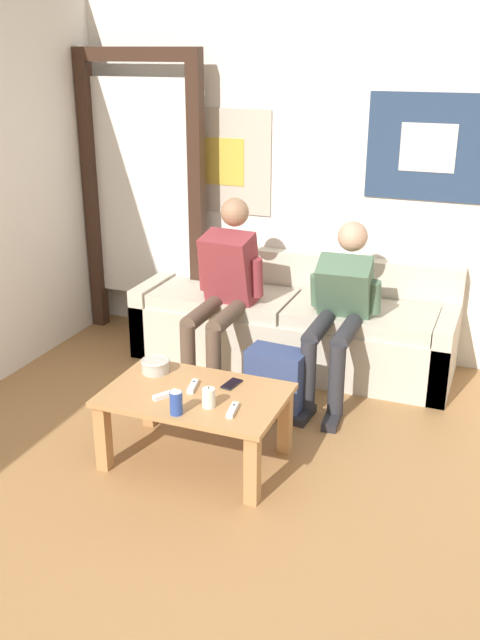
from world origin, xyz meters
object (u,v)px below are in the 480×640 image
coffee_table (195,405)px  ceramic_bowl (155,365)px  game_controller_far_center (166,395)px  pillar_candle (209,398)px  couch (293,326)px  drink_can_blue (176,403)px  person_seated_adult (224,286)px  cell_phone (232,384)px  backpack (276,383)px  person_seated_teen (340,306)px  game_controller_near_left (193,386)px  game_controller_near_right (233,410)px

coffee_table → ceramic_bowl: ceramic_bowl is taller
game_controller_far_center → pillar_candle: bearing=-3.6°
couch → drink_can_blue: size_ratio=18.23×
person_seated_adult → cell_phone: 1.05m
pillar_candle → cell_phone: 0.28m
person_seated_adult → game_controller_far_center: 1.22m
game_controller_far_center → person_seated_adult: bearing=97.8°
person_seated_adult → cell_phone: (0.44, -0.93, -0.23)m
backpack → drink_can_blue: drink_can_blue is taller
person_seated_teen → drink_can_blue: person_seated_teen is taller
ceramic_bowl → pillar_candle: size_ratio=1.45×
couch → game_controller_near_left: (-0.12, -1.43, 0.16)m
coffee_table → game_controller_far_center: size_ratio=6.90×
ceramic_bowl → game_controller_near_right: 0.65m
couch → person_seated_adult: (-0.38, -0.39, 0.38)m
couch → coffee_table: 1.48m
person_seated_teen → ceramic_bowl: bearing=-130.8°
ceramic_bowl → person_seated_teen: bearing=49.2°
person_seated_teen → ceramic_bowl: (-0.83, -0.96, -0.15)m
couch → ceramic_bowl: (-0.41, -1.32, 0.19)m
person_seated_teen → drink_can_blue: size_ratio=8.82×
person_seated_teen → game_controller_near_right: bearing=-100.8°
backpack → person_seated_adult: bearing=142.5°
ceramic_bowl → coffee_table: bearing=-25.9°
game_controller_near_left → game_controller_near_right: bearing=-29.5°
person_seated_adult → pillar_candle: person_seated_adult is taller
person_seated_adult → pillar_candle: bearing=-70.8°
person_seated_adult → coffee_table: bearing=-75.2°
person_seated_adult → person_seated_teen: size_ratio=1.10×
couch → cell_phone: couch is taller
person_seated_teen → backpack: (-0.28, -0.42, -0.41)m
couch → person_seated_teen: person_seated_teen is taller
game_controller_near_left → cell_phone: game_controller_near_left is taller
game_controller_near_right → coffee_table: bearing=154.3°
coffee_table → drink_can_blue: size_ratio=7.80×
ceramic_bowl → cell_phone: (0.47, 0.00, -0.04)m
pillar_candle → game_controller_near_left: bearing=135.9°
game_controller_near_left → ceramic_bowl: bearing=158.4°
drink_can_blue → game_controller_near_right: drink_can_blue is taller
person_seated_adult → ceramic_bowl: 0.95m
backpack → pillar_candle: size_ratio=3.60×
game_controller_far_center → coffee_table: bearing=40.2°
person_seated_adult → pillar_candle: 1.29m
ceramic_bowl → game_controller_near_left: ceramic_bowl is taller
coffee_table → couch: bearing=86.5°
person_seated_adult → game_controller_near_left: bearing=-76.3°
couch → person_seated_teen: bearing=-40.8°
person_seated_adult → ceramic_bowl: person_seated_adult is taller
couch → person_seated_adult: 0.66m
ceramic_bowl → couch: bearing=72.8°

